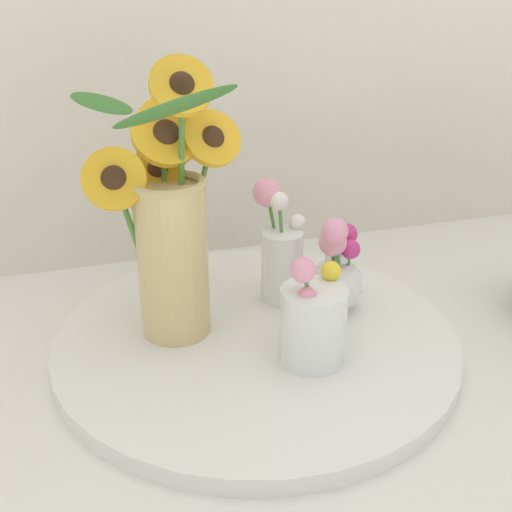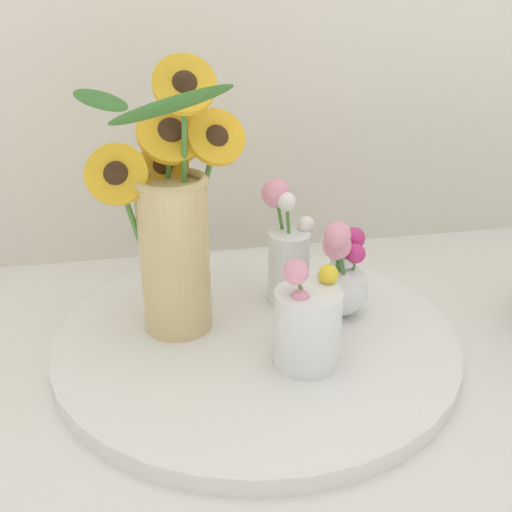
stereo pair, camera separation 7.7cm
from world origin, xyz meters
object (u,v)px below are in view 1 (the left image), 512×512
Objects in this scene: vase_small_center at (313,321)px; vase_small_back at (280,251)px; serving_tray at (256,338)px; vase_bulb_right at (336,273)px; mason_jar_sunflowers at (171,223)px.

vase_small_back reaches higher than vase_small_center.
vase_small_back is at bearing 52.86° from serving_tray.
vase_small_back reaches higher than vase_bulb_right.
vase_small_back is (0.06, 0.08, 0.09)m from serving_tray.
mason_jar_sunflowers is 2.32× the size of vase_bulb_right.
mason_jar_sunflowers is at bearing 175.18° from vase_bulb_right.
mason_jar_sunflowers is at bearing 139.77° from vase_small_center.
vase_bulb_right is at bearing -43.10° from vase_small_back.
vase_bulb_right is 0.86× the size of vase_small_back.
vase_small_center is (0.15, -0.12, -0.10)m from mason_jar_sunflowers.
serving_tray is 0.15m from vase_bulb_right.
serving_tray is at bearing 119.60° from vase_small_center.
vase_small_back is at bearing 136.90° from vase_bulb_right.
mason_jar_sunflowers is at bearing -166.01° from vase_small_back.
serving_tray is at bearing -22.54° from mason_jar_sunflowers.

